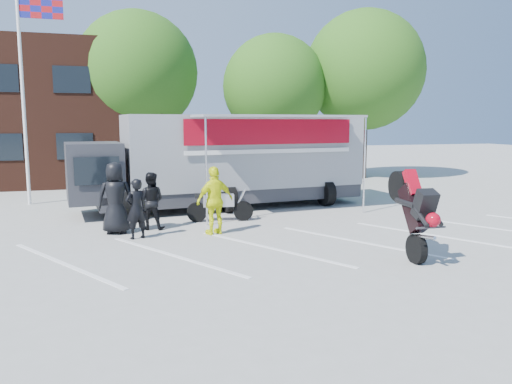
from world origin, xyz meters
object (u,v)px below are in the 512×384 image
tree_mid (274,87)px  spectator_leather_a (116,198)px  tree_left (137,73)px  spectator_leather_b (136,209)px  spectator_leather_c (151,201)px  tree_right (365,71)px  spectator_hivis (215,201)px  parked_motorcycle (220,221)px  transporter_truck (233,207)px  flagpole (29,68)px  stunt_bike_rider (400,255)px

tree_mid → spectator_leather_a: (-8.42, -11.15, -3.94)m
tree_left → spectator_leather_a: (-1.42, -12.15, -4.56)m
spectator_leather_b → spectator_leather_c: bearing=-133.1°
spectator_leather_b → spectator_leather_c: 1.19m
tree_right → spectator_leather_a: tree_right is taller
spectator_hivis → spectator_leather_c: bearing=-53.2°
tree_left → spectator_leather_b: (-0.91, -12.96, -4.76)m
parked_motorcycle → spectator_hivis: bearing=170.9°
tree_left → transporter_truck: tree_left is taller
tree_mid → transporter_truck: bearing=-118.4°
spectator_leather_a → flagpole: bearing=-60.3°
tree_left → spectator_leather_a: 13.06m
spectator_hivis → flagpole: bearing=-70.2°
stunt_bike_rider → spectator_leather_a: bearing=149.1°
tree_right → spectator_leather_c: (-12.45, -10.37, -5.04)m
spectator_leather_a → spectator_leather_b: spectator_leather_a is taller
transporter_truck → stunt_bike_rider: bearing=-79.7°
stunt_bike_rider → spectator_hivis: (-3.69, 3.41, 0.95)m
stunt_bike_rider → spectator_leather_b: (-5.81, 3.48, 0.81)m
tree_left → tree_mid: bearing=-8.1°
parked_motorcycle → spectator_leather_b: (-2.65, -1.66, 0.81)m
spectator_leather_b → spectator_hivis: spectator_hivis is taller
tree_right → spectator_leather_b: size_ratio=5.65×
transporter_truck → spectator_leather_a: bearing=-147.2°
parked_motorcycle → spectator_leather_b: bearing=129.9°
tree_right → spectator_leather_a: 17.81m
stunt_bike_rider → spectator_hivis: bearing=140.6°
tree_mid → spectator_leather_b: tree_mid is taller
tree_mid → spectator_hivis: 13.95m
tree_left → spectator_hivis: tree_left is taller
parked_motorcycle → spectator_leather_a: 3.42m
parked_motorcycle → flagpole: bearing=56.2°
flagpole → tree_mid: 12.31m
parked_motorcycle → spectator_hivis: (-0.53, -1.73, 0.95)m
stunt_bike_rider → spectator_hivis: 5.11m
flagpole → spectator_leather_c: (3.80, -5.87, -4.22)m
tree_right → transporter_truck: 13.20m
transporter_truck → spectator_hivis: spectator_hivis is taller
parked_motorcycle → spectator_leather_b: spectator_leather_b is taller
flagpole → stunt_bike_rider: 14.77m
tree_left → spectator_leather_c: bearing=-92.2°
tree_mid → parked_motorcycle: bearing=-117.1°
tree_mid → flagpole: bearing=-156.0°
tree_right → flagpole: bearing=-164.5°
tree_mid → spectator_leather_b: 14.93m
tree_left → parked_motorcycle: bearing=-81.3°
parked_motorcycle → spectator_leather_b: size_ratio=1.31×
spectator_leather_b → tree_right: bearing=-158.5°
spectator_leather_b → spectator_hivis: (2.12, -0.08, 0.14)m
tree_left → spectator_leather_a: bearing=-96.7°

